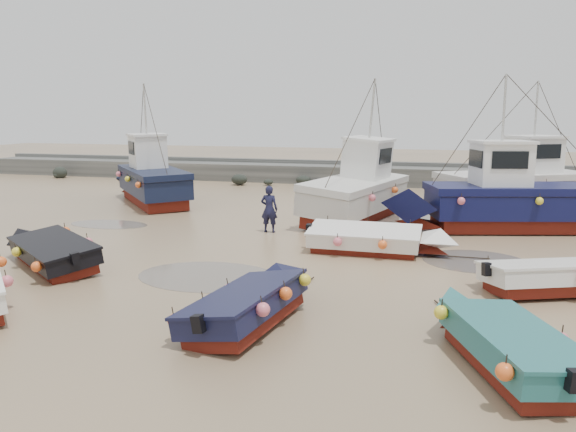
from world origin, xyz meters
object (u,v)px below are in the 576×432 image
at_px(dinghy_3, 576,273).
at_px(dinghy_5, 375,237).
at_px(cabin_boat_1, 360,189).
at_px(cabin_boat_2, 508,198).
at_px(person, 269,232).
at_px(cabin_boat_3, 525,183).
at_px(dinghy_2, 503,336).
at_px(cabin_boat_0, 151,177).
at_px(dinghy_4, 52,248).
at_px(dinghy_1, 256,298).

height_order(dinghy_3, dinghy_5, same).
distance_m(cabin_boat_1, cabin_boat_2, 6.31).
bearing_deg(person, cabin_boat_3, -142.05).
height_order(cabin_boat_1, person, cabin_boat_1).
bearing_deg(dinghy_2, cabin_boat_1, 87.16).
bearing_deg(dinghy_3, dinghy_5, -140.26).
relative_size(cabin_boat_3, person, 5.18).
bearing_deg(person, dinghy_2, 126.52).
height_order(dinghy_5, cabin_boat_3, cabin_boat_3).
bearing_deg(cabin_boat_2, dinghy_3, 171.54).
xyz_separation_m(cabin_boat_1, person, (-3.04, -4.02, -1.34)).
relative_size(dinghy_3, cabin_boat_2, 0.58).
distance_m(cabin_boat_0, cabin_boat_2, 17.85).
bearing_deg(dinghy_4, dinghy_1, -75.10).
distance_m(dinghy_4, cabin_boat_3, 21.78).
distance_m(cabin_boat_0, person, 10.21).
bearing_deg(dinghy_2, cabin_boat_0, 114.02).
xyz_separation_m(cabin_boat_2, cabin_boat_3, (1.32, 5.50, 0.01)).
bearing_deg(dinghy_2, dinghy_5, 91.18).
height_order(cabin_boat_1, cabin_boat_2, same).
height_order(cabin_boat_0, cabin_boat_1, same).
xyz_separation_m(cabin_boat_0, cabin_boat_1, (11.42, -1.64, -0.01)).
height_order(dinghy_4, dinghy_5, same).
distance_m(dinghy_4, cabin_boat_0, 12.57).
relative_size(dinghy_1, dinghy_2, 1.06).
bearing_deg(dinghy_2, cabin_boat_3, 60.31).
distance_m(cabin_boat_2, person, 9.83).
bearing_deg(dinghy_5, dinghy_1, -14.09).
bearing_deg(cabin_boat_1, person, -112.36).
distance_m(dinghy_3, person, 11.45).
xyz_separation_m(dinghy_3, person, (-10.18, 5.20, -0.54)).
distance_m(dinghy_2, cabin_boat_3, 19.04).
height_order(dinghy_1, dinghy_2, same).
relative_size(cabin_boat_1, cabin_boat_2, 0.94).
bearing_deg(dinghy_1, dinghy_3, 37.90).
relative_size(cabin_boat_2, cabin_boat_3, 1.10).
distance_m(dinghy_4, person, 8.32).
bearing_deg(cabin_boat_2, cabin_boat_3, -28.34).
bearing_deg(cabin_boat_1, cabin_boat_2, 5.52).
height_order(cabin_boat_2, cabin_boat_3, same).
height_order(dinghy_3, person, dinghy_3).
height_order(dinghy_1, cabin_boat_2, cabin_boat_2).
relative_size(dinghy_2, cabin_boat_3, 0.57).
bearing_deg(cabin_boat_0, dinghy_4, -116.88).
xyz_separation_m(dinghy_3, dinghy_4, (-15.38, -1.28, -0.00)).
bearing_deg(cabin_boat_3, dinghy_1, -53.05).
height_order(cabin_boat_0, person, cabin_boat_0).
xyz_separation_m(dinghy_4, person, (5.20, 6.48, -0.54)).
relative_size(dinghy_4, cabin_boat_2, 0.53).
bearing_deg(cabin_boat_2, dinghy_5, 122.87).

